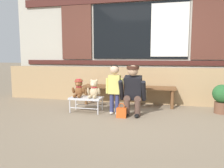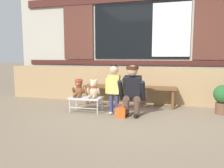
# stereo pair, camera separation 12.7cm
# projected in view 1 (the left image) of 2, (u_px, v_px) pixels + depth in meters

# --- Properties ---
(ground_plane) EXTENTS (60.00, 60.00, 0.00)m
(ground_plane) POSITION_uv_depth(u_px,v_px,m) (126.00, 118.00, 4.02)
(ground_plane) COLOR #84725B
(brick_low_wall) EXTENTS (6.78, 0.25, 0.85)m
(brick_low_wall) POSITION_uv_depth(u_px,v_px,m) (136.00, 85.00, 5.34)
(brick_low_wall) COLOR tan
(brick_low_wall) RESTS_ON ground
(shop_facade) EXTENTS (6.92, 0.26, 3.60)m
(shop_facade) POSITION_uv_depth(u_px,v_px,m) (140.00, 29.00, 5.66)
(shop_facade) COLOR #B7B2A3
(shop_facade) RESTS_ON ground
(wooden_bench_long) EXTENTS (2.10, 0.40, 0.44)m
(wooden_bench_long) POSITION_uv_depth(u_px,v_px,m) (128.00, 89.00, 5.02)
(wooden_bench_long) COLOR brown
(wooden_bench_long) RESTS_ON ground
(small_display_bench) EXTENTS (0.64, 0.36, 0.30)m
(small_display_bench) POSITION_uv_depth(u_px,v_px,m) (86.00, 99.00, 4.43)
(small_display_bench) COLOR silver
(small_display_bench) RESTS_ON ground
(teddy_bear_with_hat) EXTENTS (0.28, 0.27, 0.36)m
(teddy_bear_with_hat) POSITION_uv_depth(u_px,v_px,m) (79.00, 88.00, 4.44)
(teddy_bear_with_hat) COLOR brown
(teddy_bear_with_hat) RESTS_ON small_display_bench
(teddy_bear_plain) EXTENTS (0.28, 0.26, 0.36)m
(teddy_bear_plain) POSITION_uv_depth(u_px,v_px,m) (94.00, 89.00, 4.37)
(teddy_bear_plain) COLOR #CCB289
(teddy_bear_plain) RESTS_ON small_display_bench
(child_standing) EXTENTS (0.35, 0.18, 0.96)m
(child_standing) POSITION_uv_depth(u_px,v_px,m) (115.00, 84.00, 4.22)
(child_standing) COLOR navy
(child_standing) RESTS_ON ground
(adult_crouching) EXTENTS (0.50, 0.49, 0.95)m
(adult_crouching) POSITION_uv_depth(u_px,v_px,m) (133.00, 90.00, 4.17)
(adult_crouching) COLOR brown
(adult_crouching) RESTS_ON ground
(handbag_on_ground) EXTENTS (0.18, 0.11, 0.27)m
(handbag_on_ground) POSITION_uv_depth(u_px,v_px,m) (122.00, 112.00, 4.04)
(handbag_on_ground) COLOR #DB561E
(handbag_on_ground) RESTS_ON ground
(potted_plant) EXTENTS (0.36, 0.36, 0.57)m
(potted_plant) POSITION_uv_depth(u_px,v_px,m) (222.00, 97.00, 4.31)
(potted_plant) COLOR brown
(potted_plant) RESTS_ON ground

